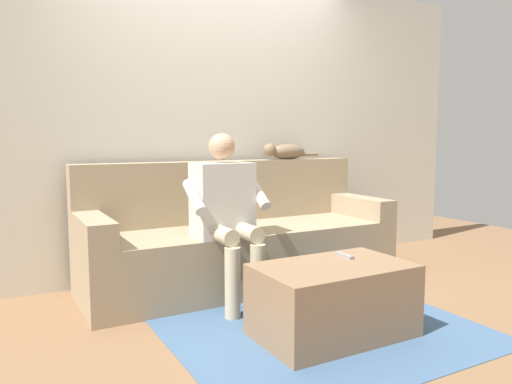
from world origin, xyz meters
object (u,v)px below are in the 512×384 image
object	(u,v)px
person_solo_seated	(226,208)
cat_on_backrest	(285,151)
remote_gray	(345,255)
couch	(240,242)
coffee_table	(333,300)

from	to	relation	value
person_solo_seated	cat_on_backrest	bearing A→B (deg)	-143.47
person_solo_seated	remote_gray	xyz separation A→B (m)	(-0.47, 0.69, -0.24)
remote_gray	cat_on_backrest	bearing A→B (deg)	165.32
couch	remote_gray	bearing A→B (deg)	99.02
person_solo_seated	remote_gray	size ratio (longest dim) A/B	7.90
person_solo_seated	cat_on_backrest	distance (m)	1.14
coffee_table	cat_on_backrest	size ratio (longest dim) A/B	1.58
cat_on_backrest	remote_gray	distance (m)	1.51
couch	coffee_table	world-z (taller)	couch
person_solo_seated	couch	bearing A→B (deg)	-127.63
couch	remote_gray	world-z (taller)	couch
coffee_table	person_solo_seated	distance (m)	0.96
couch	cat_on_backrest	size ratio (longest dim) A/B	4.35
couch	coffee_table	distance (m)	1.19
cat_on_backrest	remote_gray	bearing A→B (deg)	72.99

